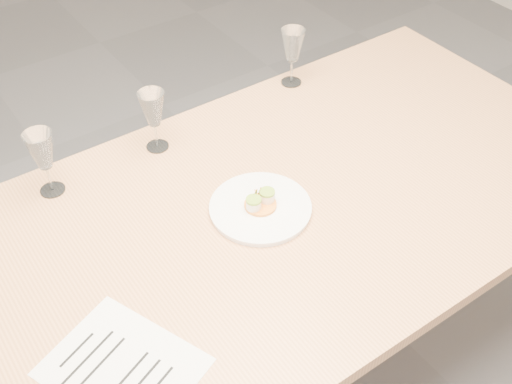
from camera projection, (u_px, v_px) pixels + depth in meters
dining_table at (203, 258)px, 1.65m from camera, size 2.40×1.00×0.75m
dinner_plate at (261, 207)px, 1.67m from camera, size 0.27×0.27×0.07m
recipe_sheet at (123, 367)px, 1.34m from camera, size 0.34×0.38×0.00m
wine_glass_1 at (42, 152)px, 1.65m from camera, size 0.08×0.08×0.19m
wine_glass_2 at (153, 110)px, 1.79m from camera, size 0.08×0.08×0.19m
wine_glass_3 at (293, 47)px, 2.03m from camera, size 0.08×0.08×0.19m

